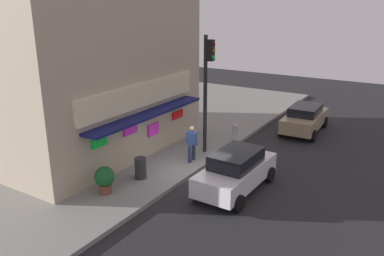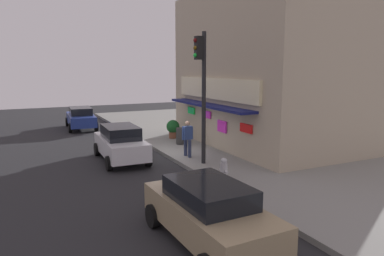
{
  "view_description": "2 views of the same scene",
  "coord_description": "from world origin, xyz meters",
  "px_view_note": "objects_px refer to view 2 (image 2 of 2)",
  "views": [
    {
      "loc": [
        -13.2,
        -8.03,
        7.11
      ],
      "look_at": [
        0.9,
        0.68,
        1.81
      ],
      "focal_mm": 36.46,
      "sensor_mm": 36.0,
      "label": 1
    },
    {
      "loc": [
        15.86,
        -6.25,
        4.29
      ],
      "look_at": [
        1.52,
        0.7,
        1.62
      ],
      "focal_mm": 33.67,
      "sensor_mm": 36.0,
      "label": 2
    }
  ],
  "objects_px": {
    "fire_hydrant": "(224,169)",
    "parked_car_blue": "(81,118)",
    "parked_car_tan": "(209,212)",
    "trash_can": "(181,136)",
    "parked_car_white": "(121,143)",
    "pedestrian": "(188,137)",
    "traffic_light": "(202,81)",
    "potted_plant_by_doorway": "(173,128)"
  },
  "relations": [
    {
      "from": "pedestrian",
      "to": "parked_car_blue",
      "type": "xyz_separation_m",
      "value": [
        -11.4,
        -3.05,
        -0.31
      ]
    },
    {
      "from": "traffic_light",
      "to": "pedestrian",
      "type": "bearing_deg",
      "value": -179.38
    },
    {
      "from": "fire_hydrant",
      "to": "trash_can",
      "type": "xyz_separation_m",
      "value": [
        -6.5,
        1.15,
        0.05
      ]
    },
    {
      "from": "fire_hydrant",
      "to": "trash_can",
      "type": "distance_m",
      "value": 6.61
    },
    {
      "from": "potted_plant_by_doorway",
      "to": "parked_car_tan",
      "type": "xyz_separation_m",
      "value": [
        12.01,
        -4.12,
        0.02
      ]
    },
    {
      "from": "potted_plant_by_doorway",
      "to": "pedestrian",
      "type": "bearing_deg",
      "value": -14.37
    },
    {
      "from": "traffic_light",
      "to": "parked_car_tan",
      "type": "xyz_separation_m",
      "value": [
        6.17,
        -3.0,
        -2.93
      ]
    },
    {
      "from": "parked_car_tan",
      "to": "parked_car_blue",
      "type": "height_order",
      "value": "parked_car_tan"
    },
    {
      "from": "pedestrian",
      "to": "parked_car_tan",
      "type": "relative_size",
      "value": 0.39
    },
    {
      "from": "pedestrian",
      "to": "parked_car_white",
      "type": "distance_m",
      "value": 3.12
    },
    {
      "from": "traffic_light",
      "to": "pedestrian",
      "type": "xyz_separation_m",
      "value": [
        -1.39,
        -0.02,
        -2.64
      ]
    },
    {
      "from": "pedestrian",
      "to": "parked_car_white",
      "type": "bearing_deg",
      "value": -114.18
    },
    {
      "from": "pedestrian",
      "to": "parked_car_blue",
      "type": "relative_size",
      "value": 0.38
    },
    {
      "from": "potted_plant_by_doorway",
      "to": "parked_car_blue",
      "type": "height_order",
      "value": "parked_car_blue"
    },
    {
      "from": "fire_hydrant",
      "to": "parked_car_blue",
      "type": "height_order",
      "value": "parked_car_blue"
    },
    {
      "from": "trash_can",
      "to": "parked_car_tan",
      "type": "distance_m",
      "value": 10.93
    },
    {
      "from": "fire_hydrant",
      "to": "potted_plant_by_doorway",
      "type": "distance_m",
      "value": 8.41
    },
    {
      "from": "potted_plant_by_doorway",
      "to": "traffic_light",
      "type": "bearing_deg",
      "value": -10.91
    },
    {
      "from": "parked_car_tan",
      "to": "parked_car_blue",
      "type": "xyz_separation_m",
      "value": [
        -18.96,
        -0.07,
        -0.02
      ]
    },
    {
      "from": "fire_hydrant",
      "to": "traffic_light",
      "type": "bearing_deg",
      "value": 172.23
    },
    {
      "from": "fire_hydrant",
      "to": "parked_car_blue",
      "type": "distance_m",
      "value": 15.47
    },
    {
      "from": "traffic_light",
      "to": "fire_hydrant",
      "type": "relative_size",
      "value": 6.7
    },
    {
      "from": "fire_hydrant",
      "to": "trash_can",
      "type": "bearing_deg",
      "value": 169.93
    },
    {
      "from": "traffic_light",
      "to": "parked_car_blue",
      "type": "bearing_deg",
      "value": -166.53
    },
    {
      "from": "traffic_light",
      "to": "parked_car_white",
      "type": "relative_size",
      "value": 1.33
    },
    {
      "from": "pedestrian",
      "to": "parked_car_tan",
      "type": "distance_m",
      "value": 8.13
    },
    {
      "from": "trash_can",
      "to": "parked_car_blue",
      "type": "distance_m",
      "value": 9.55
    },
    {
      "from": "fire_hydrant",
      "to": "parked_car_tan",
      "type": "height_order",
      "value": "parked_car_tan"
    },
    {
      "from": "parked_car_blue",
      "to": "fire_hydrant",
      "type": "bearing_deg",
      "value": 10.17
    },
    {
      "from": "parked_car_white",
      "to": "parked_car_tan",
      "type": "bearing_deg",
      "value": -0.95
    },
    {
      "from": "fire_hydrant",
      "to": "trash_can",
      "type": "relative_size",
      "value": 0.93
    },
    {
      "from": "traffic_light",
      "to": "fire_hydrant",
      "type": "height_order",
      "value": "traffic_light"
    },
    {
      "from": "traffic_light",
      "to": "parked_car_white",
      "type": "distance_m",
      "value": 4.86
    },
    {
      "from": "fire_hydrant",
      "to": "potted_plant_by_doorway",
      "type": "height_order",
      "value": "potted_plant_by_doorway"
    },
    {
      "from": "trash_can",
      "to": "parked_car_white",
      "type": "height_order",
      "value": "parked_car_white"
    },
    {
      "from": "pedestrian",
      "to": "fire_hydrant",
      "type": "bearing_deg",
      "value": -4.74
    },
    {
      "from": "parked_car_blue",
      "to": "trash_can",
      "type": "bearing_deg",
      "value": 24.01
    },
    {
      "from": "parked_car_blue",
      "to": "pedestrian",
      "type": "bearing_deg",
      "value": 14.97
    },
    {
      "from": "trash_can",
      "to": "potted_plant_by_doorway",
      "type": "height_order",
      "value": "potted_plant_by_doorway"
    },
    {
      "from": "traffic_light",
      "to": "potted_plant_by_doorway",
      "type": "xyz_separation_m",
      "value": [
        -5.84,
        1.12,
        -2.95
      ]
    },
    {
      "from": "potted_plant_by_doorway",
      "to": "parked_car_blue",
      "type": "relative_size",
      "value": 0.25
    },
    {
      "from": "parked_car_tan",
      "to": "parked_car_blue",
      "type": "distance_m",
      "value": 18.96
    }
  ]
}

